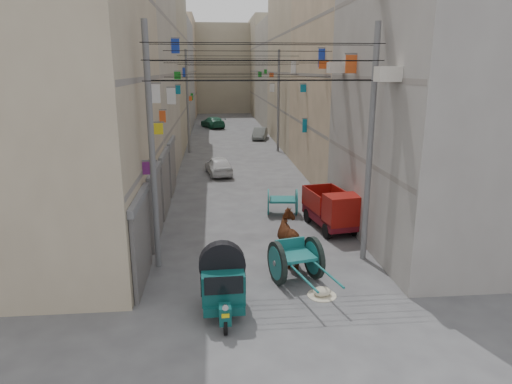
{
  "coord_description": "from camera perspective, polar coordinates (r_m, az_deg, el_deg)",
  "views": [
    {
      "loc": [
        -1.6,
        -8.71,
        6.56
      ],
      "look_at": [
        -0.19,
        6.5,
        2.42
      ],
      "focal_mm": 32.0,
      "sensor_mm": 36.0,
      "label": 1
    }
  ],
  "objects": [
    {
      "name": "distant_car_white",
      "position": [
        29.15,
        -4.69,
        3.3
      ],
      "size": [
        1.95,
        3.63,
        1.18
      ],
      "primitive_type": "imported",
      "rotation": [
        0.0,
        0.0,
        3.31
      ],
      "color": "silver",
      "rests_on": "ground"
    },
    {
      "name": "building_row_right",
      "position": [
        43.9,
        7.6,
        14.91
      ],
      "size": [
        8.0,
        62.0,
        14.0
      ],
      "color": "gray",
      "rests_on": "ground"
    },
    {
      "name": "end_cap_building",
      "position": [
        74.73,
        -4.2,
        15.08
      ],
      "size": [
        22.0,
        10.0,
        13.0
      ],
      "primitive_type": "cube",
      "color": "tan",
      "rests_on": "ground"
    },
    {
      "name": "signboards",
      "position": [
        30.57,
        -2.3,
        9.28
      ],
      "size": [
        8.22,
        40.52,
        5.67
      ],
      "color": "#D34F1C",
      "rests_on": "ground"
    },
    {
      "name": "utility_poles",
      "position": [
        25.89,
        -1.74,
        9.49
      ],
      "size": [
        7.4,
        22.2,
        8.0
      ],
      "color": "slate",
      "rests_on": "ground"
    },
    {
      "name": "auto_rickshaw",
      "position": [
        12.78,
        -4.21,
        -11.04
      ],
      "size": [
        1.32,
        2.24,
        1.57
      ],
      "rotation": [
        0.0,
        0.0,
        0.03
      ],
      "color": "black",
      "rests_on": "ground"
    },
    {
      "name": "horse",
      "position": [
        15.94,
        4.63,
        -5.81
      ],
      "size": [
        1.36,
        2.2,
        1.73
      ],
      "primitive_type": "imported",
      "rotation": [
        0.0,
        0.0,
        3.36
      ],
      "color": "#5E3416",
      "rests_on": "ground"
    },
    {
      "name": "ac_units",
      "position": [
        17.22,
        13.11,
        17.71
      ],
      "size": [
        0.7,
        6.55,
        3.35
      ],
      "color": "beige",
      "rests_on": "ground"
    },
    {
      "name": "ground",
      "position": [
        11.02,
        4.43,
        -21.4
      ],
      "size": [
        140.0,
        140.0,
        0.0
      ],
      "primitive_type": "plane",
      "color": "#464649",
      "rests_on": "ground"
    },
    {
      "name": "tonga_cart",
      "position": [
        14.65,
        5.0,
        -8.41
      ],
      "size": [
        1.83,
        3.21,
        1.37
      ],
      "rotation": [
        0.0,
        0.0,
        0.24
      ],
      "color": "black",
      "rests_on": "ground"
    },
    {
      "name": "building_row_left",
      "position": [
        43.31,
        -14.24,
        14.59
      ],
      "size": [
        8.0,
        62.0,
        14.0
      ],
      "color": "tan",
      "rests_on": "ground"
    },
    {
      "name": "shutters_left",
      "position": [
        19.88,
        -11.8,
        0.08
      ],
      "size": [
        0.18,
        14.4,
        2.88
      ],
      "color": "#505055",
      "rests_on": "ground"
    },
    {
      "name": "feed_sack",
      "position": [
        14.05,
        8.25,
        -12.21
      ],
      "size": [
        0.54,
        0.43,
        0.27
      ],
      "primitive_type": "ellipsoid",
      "color": "beige",
      "rests_on": "ground"
    },
    {
      "name": "distant_car_grey",
      "position": [
        44.1,
        0.5,
        7.35
      ],
      "size": [
        1.87,
        3.54,
        1.11
      ],
      "primitive_type": "imported",
      "rotation": [
        0.0,
        0.0,
        -0.22
      ],
      "color": "slate",
      "rests_on": "ground"
    },
    {
      "name": "overhead_cables",
      "position": [
        23.17,
        -1.37,
        15.68
      ],
      "size": [
        7.4,
        22.52,
        1.12
      ],
      "color": "black",
      "rests_on": "ground"
    },
    {
      "name": "second_cart",
      "position": [
        21.09,
        3.32,
        -1.14
      ],
      "size": [
        1.5,
        1.36,
        1.21
      ],
      "rotation": [
        0.0,
        0.0,
        -0.12
      ],
      "color": "#155F5E",
      "rests_on": "ground"
    },
    {
      "name": "distant_car_green",
      "position": [
        52.96,
        -5.41,
        8.68
      ],
      "size": [
        3.12,
        4.69,
        1.26
      ],
      "primitive_type": "imported",
      "rotation": [
        0.0,
        0.0,
        3.48
      ],
      "color": "#205F43",
      "rests_on": "ground"
    },
    {
      "name": "mini_truck",
      "position": [
        19.06,
        9.77,
        -2.51
      ],
      "size": [
        1.9,
        3.32,
        1.76
      ],
      "rotation": [
        0.0,
        0.0,
        0.17
      ],
      "color": "black",
      "rests_on": "ground"
    }
  ]
}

